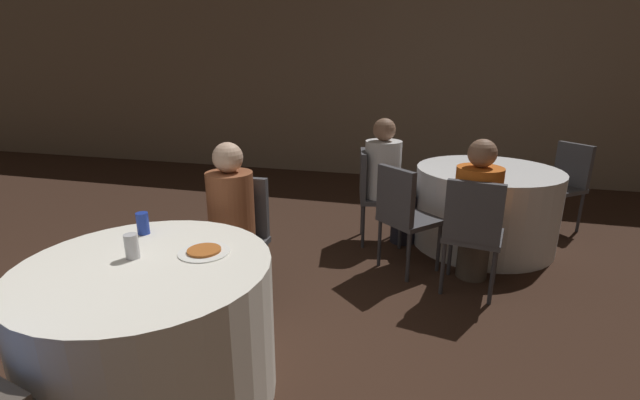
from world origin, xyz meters
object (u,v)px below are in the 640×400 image
soda_can_silver (132,246)px  person_orange_shirt (476,214)px  table_near (153,331)px  table_far (484,207)px  chair_far_southwest (403,210)px  person_white_shirt (389,181)px  chair_far_northeast (565,179)px  person_floral_shirt (227,231)px  pizza_plate_near (204,251)px  soda_can_blue (143,223)px  chair_far_south (473,227)px  chair_near_north (238,229)px  chair_far_west (372,188)px

soda_can_silver → person_orange_shirt: bearing=43.2°
table_near → soda_can_silver: soda_can_silver is taller
table_far → person_orange_shirt: bearing=-100.0°
soda_can_silver → chair_far_southwest: bearing=55.5°
table_near → person_white_shirt: size_ratio=1.01×
chair_far_northeast → table_far: bearing=90.0°
table_far → person_floral_shirt: size_ratio=1.10×
person_orange_shirt → pizza_plate_near: size_ratio=4.46×
table_far → chair_far_northeast: (0.81, 0.67, 0.17)m
table_near → soda_can_blue: size_ratio=9.75×
soda_can_blue → chair_far_south: bearing=32.3°
chair_near_north → chair_far_northeast: (2.59, 2.17, 0.00)m
person_orange_shirt → person_floral_shirt: (-1.62, -0.80, 0.00)m
chair_far_west → chair_far_southwest: bearing=18.6°
chair_far_southwest → soda_can_silver: size_ratio=7.24×
table_far → chair_far_west: chair_far_west is taller
table_near → person_floral_shirt: (-0.01, 0.84, 0.21)m
chair_far_south → person_white_shirt: (-0.69, 0.86, 0.07)m
soda_can_silver → person_white_shirt: bearing=66.9°
chair_far_northeast → person_white_shirt: bearing=77.1°
soda_can_blue → chair_far_northeast: bearing=45.4°
table_near → table_far: size_ratio=0.93×
table_far → soda_can_blue: soda_can_blue is taller
person_floral_shirt → soda_can_blue: person_floral_shirt is taller
chair_far_southwest → person_orange_shirt: (0.54, -0.09, 0.05)m
person_orange_shirt → person_floral_shirt: bearing=-143.7°
person_white_shirt → chair_far_west: bearing=-90.0°
person_white_shirt → person_floral_shirt: size_ratio=1.02×
table_near → chair_near_north: size_ratio=1.35×
table_near → soda_can_blue: soda_can_blue is taller
soda_can_blue → chair_far_west: bearing=63.8°
chair_far_northeast → pizza_plate_near: chair_far_northeast is taller
chair_far_west → soda_can_silver: chair_far_west is taller
soda_can_blue → table_far: bearing=47.5°
person_floral_shirt → chair_far_west: bearing=-117.6°
chair_near_north → soda_can_blue: size_ratio=7.24×
chair_far_south → person_white_shirt: 1.10m
person_white_shirt → person_floral_shirt: 1.75m
chair_near_north → chair_far_southwest: bearing=-147.1°
person_white_shirt → person_floral_shirt: (-0.90, -1.50, -0.02)m
person_white_shirt → pizza_plate_near: person_white_shirt is taller
table_far → chair_near_north: (-1.77, -1.51, 0.17)m
table_far → chair_far_west: 1.06m
chair_far_west → chair_far_northeast: (1.84, 0.87, 0.00)m
pizza_plate_near → soda_can_blue: soda_can_blue is taller
chair_near_north → chair_far_northeast: 3.38m
person_floral_shirt → chair_far_south: bearing=-158.9°
pizza_plate_near → person_orange_shirt: bearing=46.0°
table_near → soda_can_silver: 0.44m
pizza_plate_near → table_near: bearing=-138.0°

